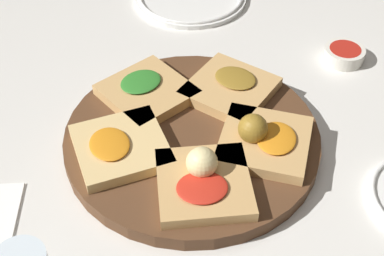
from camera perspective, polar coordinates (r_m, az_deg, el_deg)
name	(u,v)px	position (r m, az deg, el deg)	size (l,w,h in m)	color
ground_plane	(192,143)	(0.89, 0.00, -1.65)	(3.00, 3.00, 0.00)	silver
serving_board	(192,138)	(0.88, 0.00, -1.06)	(0.42, 0.42, 0.03)	#51331E
focaccia_slice_0	(230,88)	(0.94, 4.11, 4.27)	(0.19, 0.19, 0.03)	tan
focaccia_slice_1	(147,91)	(0.94, -4.86, 3.91)	(0.19, 0.19, 0.03)	tan
focaccia_slice_2	(120,147)	(0.84, -7.67, -1.99)	(0.16, 0.16, 0.03)	#DBB775
focaccia_slice_3	(200,180)	(0.78, 0.90, -5.56)	(0.14, 0.14, 0.06)	tan
focaccia_slice_4	(263,139)	(0.85, 7.57, -1.16)	(0.18, 0.18, 0.06)	tan
dipping_bowl	(344,54)	(1.10, 15.93, 7.60)	(0.08, 0.08, 0.03)	silver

